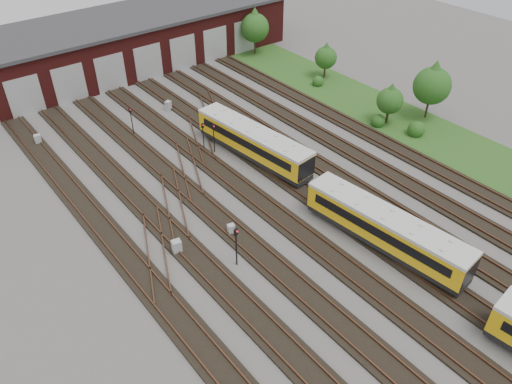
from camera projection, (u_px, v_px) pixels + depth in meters
ground at (326, 229)px, 39.96m from camera, size 120.00×120.00×0.00m
track_network at (319, 225)px, 40.18m from camera, size 30.40×70.00×0.33m
maintenance_shed at (103, 47)px, 63.02m from camera, size 51.00×12.50×6.35m
grass_verge at (383, 113)px, 55.66m from camera, size 8.00×55.00×0.05m
metro_train at (386, 229)px, 37.32m from camera, size 3.75×45.55×2.76m
signal_mast_0 at (236, 242)px, 35.43m from camera, size 0.33×0.31×3.46m
signal_mast_1 at (214, 135)px, 48.03m from camera, size 0.26×0.24×3.01m
signal_mast_2 at (131, 118)px, 50.48m from camera, size 0.26×0.24×3.15m
signal_mast_3 at (203, 133)px, 48.49m from camera, size 0.25×0.24×2.87m
relay_cabinet_0 at (177, 247)px, 37.44m from camera, size 0.79×0.70×1.15m
relay_cabinet_1 at (38, 139)px, 50.08m from camera, size 0.73×0.66×1.02m
relay_cabinet_2 at (231, 229)px, 39.21m from camera, size 0.65×0.58×0.91m
relay_cabinet_3 at (168, 106)px, 55.91m from camera, size 0.80×0.74×1.06m
relay_cabinet_4 at (294, 152)px, 48.14m from camera, size 0.68×0.57×1.10m
tree_0 at (255, 24)px, 67.18m from camera, size 3.84×3.84×6.37m
tree_1 at (326, 55)px, 61.54m from camera, size 2.75×2.75×4.55m
tree_2 at (433, 82)px, 52.28m from camera, size 3.97×3.97×6.58m
tree_3 at (390, 98)px, 52.06m from camera, size 2.79×2.79×4.62m
bush_0 at (417, 127)px, 51.29m from camera, size 1.76×1.76×1.76m
bush_1 at (378, 119)px, 52.90m from camera, size 1.50×1.50×1.50m
bush_2 at (318, 80)px, 60.98m from camera, size 1.39×1.39×1.39m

